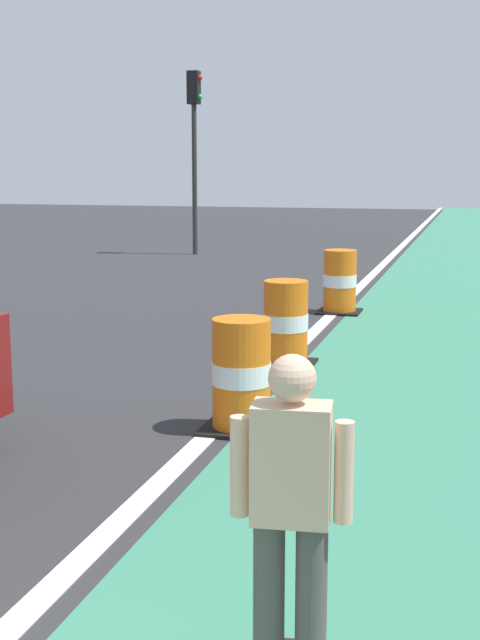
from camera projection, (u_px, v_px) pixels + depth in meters
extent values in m
cube|color=#387F60|center=(418.00, 324.00, 14.07)|extent=(2.50, 80.00, 0.01)
cube|color=silver|center=(326.00, 320.00, 14.46)|extent=(0.20, 80.00, 0.01)
cylinder|color=#514C47|center=(269.00, 601.00, 4.15)|extent=(0.15, 0.15, 0.82)
cylinder|color=#514C47|center=(311.00, 605.00, 4.11)|extent=(0.15, 0.15, 0.82)
cube|color=beige|center=(291.00, 463.00, 4.01)|extent=(0.38, 0.26, 0.56)
cylinder|color=beige|center=(240.00, 466.00, 4.05)|extent=(0.09, 0.09, 0.48)
cylinder|color=beige|center=(344.00, 472.00, 3.98)|extent=(0.09, 0.09, 0.48)
sphere|color=beige|center=(292.00, 378.00, 3.94)|extent=(0.22, 0.22, 0.22)
cylinder|color=orange|center=(241.00, 405.00, 8.44)|extent=(0.56, 0.56, 0.42)
cylinder|color=white|center=(241.00, 373.00, 8.38)|extent=(0.57, 0.57, 0.21)
cylinder|color=orange|center=(241.00, 341.00, 8.33)|extent=(0.56, 0.56, 0.42)
cube|color=black|center=(241.00, 428.00, 8.48)|extent=(0.73, 0.73, 0.04)
cylinder|color=orange|center=(285.00, 346.00, 11.17)|extent=(0.56, 0.56, 0.42)
cylinder|color=white|center=(286.00, 322.00, 11.12)|extent=(0.57, 0.57, 0.21)
cylinder|color=orange|center=(286.00, 297.00, 11.06)|extent=(0.56, 0.56, 0.42)
cube|color=black|center=(285.00, 364.00, 11.21)|extent=(0.73, 0.73, 0.04)
cylinder|color=orange|center=(340.00, 298.00, 15.17)|extent=(0.56, 0.56, 0.42)
cylinder|color=white|center=(340.00, 280.00, 15.11)|extent=(0.57, 0.57, 0.21)
cylinder|color=orange|center=(340.00, 262.00, 15.06)|extent=(0.56, 0.56, 0.42)
cube|color=black|center=(339.00, 312.00, 15.21)|extent=(0.73, 0.73, 0.04)
cylinder|color=#2D2D2D|center=(195.00, 180.00, 24.82)|extent=(0.14, 0.14, 4.20)
cube|color=black|center=(194.00, 88.00, 24.37)|extent=(0.32, 0.32, 0.90)
sphere|color=red|center=(200.00, 78.00, 24.28)|extent=(0.16, 0.16, 0.16)
sphere|color=green|center=(200.00, 97.00, 24.38)|extent=(0.16, 0.16, 0.16)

